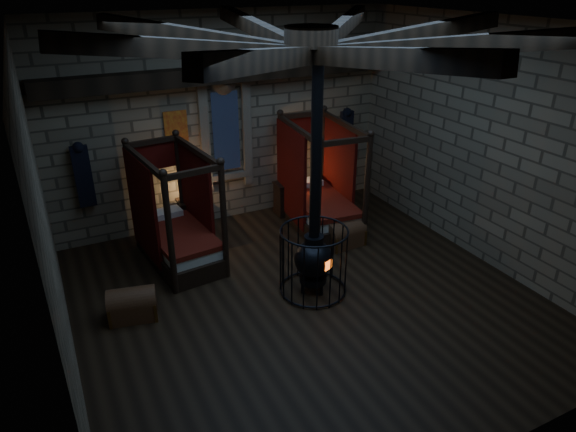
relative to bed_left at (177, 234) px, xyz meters
name	(u,v)px	position (x,y,z in m)	size (l,w,h in m)	color
room	(307,60)	(1.48, -2.09, 3.23)	(7.02, 7.02, 4.29)	black
bed_left	(177,234)	(0.00, 0.00, 0.00)	(1.25, 2.08, 2.07)	black
bed_right	(318,201)	(2.99, 0.09, 0.02)	(1.29, 2.17, 2.17)	black
trunk_left	(132,305)	(-1.12, -1.44, -0.28)	(0.79, 0.59, 0.52)	brown
trunk_right	(345,234)	(3.01, -0.91, -0.27)	(0.75, 0.50, 0.53)	brown
nightstand_left	(190,216)	(0.51, 0.93, -0.14)	(0.46, 0.44, 0.87)	black
nightstand_right	(286,198)	(2.62, 0.87, -0.14)	(0.48, 0.46, 0.79)	black
stove	(314,256)	(1.69, -2.03, 0.15)	(1.11, 1.11, 4.05)	black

